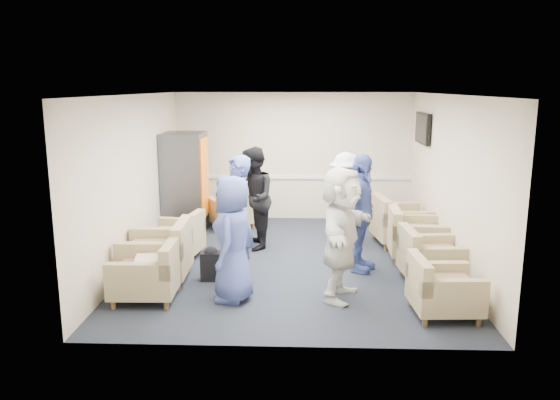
{
  "coord_description": "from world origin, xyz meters",
  "views": [
    {
      "loc": [
        0.15,
        -8.57,
        2.83
      ],
      "look_at": [
        -0.18,
        0.2,
        0.99
      ],
      "focal_mm": 35.0,
      "sensor_mm": 36.0,
      "label": 1
    }
  ],
  "objects_px": {
    "armchair_left_mid": "(160,256)",
    "person_front_left": "(233,239)",
    "person_back_left": "(253,198)",
    "armchair_right_midnear": "(428,259)",
    "armchair_corner": "(232,211)",
    "person_front_right": "(341,234)",
    "armchair_left_far": "(178,239)",
    "armchair_right_near": "(440,291)",
    "armchair_left_near": "(150,275)",
    "person_mid_right": "(360,213)",
    "armchair_right_far": "(398,224)",
    "person_back_right": "(346,199)",
    "vending_machine": "(185,183)",
    "armchair_right_midfar": "(413,238)",
    "person_mid_left": "(238,218)"
  },
  "relations": [
    {
      "from": "armchair_left_near",
      "to": "person_back_left",
      "type": "height_order",
      "value": "person_back_left"
    },
    {
      "from": "person_mid_right",
      "to": "person_front_right",
      "type": "distance_m",
      "value": 1.2
    },
    {
      "from": "armchair_right_midfar",
      "to": "person_mid_right",
      "type": "relative_size",
      "value": 0.52
    },
    {
      "from": "armchair_right_near",
      "to": "armchair_right_midnear",
      "type": "bearing_deg",
      "value": -8.96
    },
    {
      "from": "armchair_corner",
      "to": "person_mid_right",
      "type": "distance_m",
      "value": 3.51
    },
    {
      "from": "armchair_right_midnear",
      "to": "person_mid_right",
      "type": "height_order",
      "value": "person_mid_right"
    },
    {
      "from": "armchair_right_midnear",
      "to": "person_back_left",
      "type": "height_order",
      "value": "person_back_left"
    },
    {
      "from": "armchair_left_near",
      "to": "armchair_right_midnear",
      "type": "height_order",
      "value": "armchair_right_midnear"
    },
    {
      "from": "armchair_right_midfar",
      "to": "person_front_left",
      "type": "height_order",
      "value": "person_front_left"
    },
    {
      "from": "armchair_right_near",
      "to": "person_front_right",
      "type": "relative_size",
      "value": 0.47
    },
    {
      "from": "armchair_left_far",
      "to": "armchair_right_far",
      "type": "distance_m",
      "value": 3.94
    },
    {
      "from": "person_front_right",
      "to": "armchair_left_far",
      "type": "bearing_deg",
      "value": 74.83
    },
    {
      "from": "armchair_right_midnear",
      "to": "person_front_left",
      "type": "bearing_deg",
      "value": 101.77
    },
    {
      "from": "armchair_left_near",
      "to": "armchair_right_midnear",
      "type": "bearing_deg",
      "value": 100.3
    },
    {
      "from": "armchair_left_far",
      "to": "armchair_right_far",
      "type": "xyz_separation_m",
      "value": [
        3.81,
        1.0,
        0.05
      ]
    },
    {
      "from": "armchair_corner",
      "to": "person_front_left",
      "type": "xyz_separation_m",
      "value": [
        0.5,
        -3.81,
        0.51
      ]
    },
    {
      "from": "armchair_right_midnear",
      "to": "armchair_corner",
      "type": "xyz_separation_m",
      "value": [
        -3.27,
        3.02,
        -0.0
      ]
    },
    {
      "from": "armchair_left_near",
      "to": "armchair_right_midnear",
      "type": "xyz_separation_m",
      "value": [
        3.9,
        0.82,
        0.0
      ]
    },
    {
      "from": "armchair_left_near",
      "to": "armchair_left_mid",
      "type": "xyz_separation_m",
      "value": [
        -0.04,
        0.72,
        0.04
      ]
    },
    {
      "from": "armchair_left_near",
      "to": "armchair_right_near",
      "type": "relative_size",
      "value": 1.03
    },
    {
      "from": "armchair_left_far",
      "to": "person_front_right",
      "type": "bearing_deg",
      "value": 66.75
    },
    {
      "from": "armchair_left_mid",
      "to": "person_back_left",
      "type": "bearing_deg",
      "value": 142.52
    },
    {
      "from": "armchair_left_mid",
      "to": "person_front_right",
      "type": "height_order",
      "value": "person_front_right"
    },
    {
      "from": "armchair_right_near",
      "to": "armchair_right_midnear",
      "type": "distance_m",
      "value": 1.21
    },
    {
      "from": "person_back_right",
      "to": "person_mid_left",
      "type": "bearing_deg",
      "value": 124.67
    },
    {
      "from": "armchair_right_far",
      "to": "armchair_left_near",
      "type": "bearing_deg",
      "value": 118.36
    },
    {
      "from": "person_mid_right",
      "to": "person_front_right",
      "type": "relative_size",
      "value": 1.01
    },
    {
      "from": "armchair_left_mid",
      "to": "person_back_left",
      "type": "relative_size",
      "value": 0.54
    },
    {
      "from": "armchair_corner",
      "to": "armchair_left_mid",
      "type": "bearing_deg",
      "value": 49.34
    },
    {
      "from": "armchair_left_near",
      "to": "person_front_left",
      "type": "height_order",
      "value": "person_front_left"
    },
    {
      "from": "person_front_right",
      "to": "vending_machine",
      "type": "bearing_deg",
      "value": 57.04
    },
    {
      "from": "armchair_left_mid",
      "to": "person_front_left",
      "type": "height_order",
      "value": "person_front_left"
    },
    {
      "from": "armchair_right_near",
      "to": "armchair_left_mid",
      "type": "bearing_deg",
      "value": 70.5
    },
    {
      "from": "armchair_right_near",
      "to": "vending_machine",
      "type": "relative_size",
      "value": 0.43
    },
    {
      "from": "person_front_right",
      "to": "armchair_left_near",
      "type": "bearing_deg",
      "value": 110.21
    },
    {
      "from": "armchair_left_near",
      "to": "armchair_right_far",
      "type": "relative_size",
      "value": 0.82
    },
    {
      "from": "armchair_left_far",
      "to": "person_mid_right",
      "type": "bearing_deg",
      "value": 89.63
    },
    {
      "from": "person_front_left",
      "to": "person_mid_right",
      "type": "bearing_deg",
      "value": 130.72
    },
    {
      "from": "armchair_left_far",
      "to": "person_mid_right",
      "type": "relative_size",
      "value": 0.52
    },
    {
      "from": "armchair_left_far",
      "to": "person_mid_left",
      "type": "relative_size",
      "value": 0.51
    },
    {
      "from": "armchair_right_near",
      "to": "armchair_right_midfar",
      "type": "height_order",
      "value": "armchair_right_midfar"
    },
    {
      "from": "armchair_left_far",
      "to": "person_mid_right",
      "type": "distance_m",
      "value": 3.06
    },
    {
      "from": "armchair_left_near",
      "to": "armchair_right_midfar",
      "type": "xyz_separation_m",
      "value": [
        3.9,
        1.9,
        0.03
      ]
    },
    {
      "from": "person_back_right",
      "to": "armchair_right_far",
      "type": "bearing_deg",
      "value": -96.47
    },
    {
      "from": "armchair_left_mid",
      "to": "armchair_right_far",
      "type": "bearing_deg",
      "value": 116.71
    },
    {
      "from": "armchair_right_midnear",
      "to": "person_mid_left",
      "type": "distance_m",
      "value": 2.86
    },
    {
      "from": "person_back_left",
      "to": "person_front_right",
      "type": "bearing_deg",
      "value": 18.48
    },
    {
      "from": "armchair_left_far",
      "to": "armchair_right_midfar",
      "type": "xyz_separation_m",
      "value": [
        3.91,
        0.13,
        0.04
      ]
    },
    {
      "from": "armchair_left_far",
      "to": "armchair_right_midfar",
      "type": "distance_m",
      "value": 3.92
    },
    {
      "from": "armchair_right_midnear",
      "to": "armchair_right_far",
      "type": "distance_m",
      "value": 1.96
    }
  ]
}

